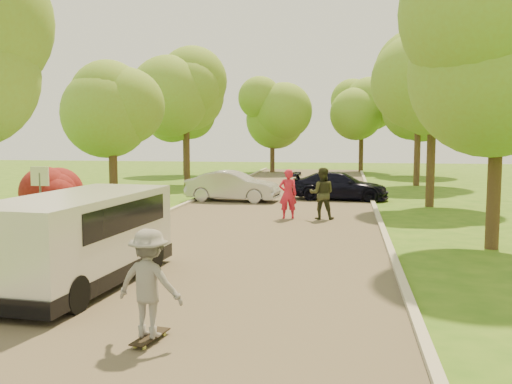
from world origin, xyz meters
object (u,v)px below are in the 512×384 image
Objects in this scene: person_olive at (322,194)px; longboard at (150,337)px; dark_sedan at (340,186)px; skateboarder at (149,283)px; street_sign at (40,188)px; minivan at (80,238)px; person_striped at (288,194)px; silver_sedan at (233,186)px.

longboard is at bearing 81.02° from person_olive.
dark_sedan is 2.78× the size of skateboarder.
person_olive reaches higher than longboard.
street_sign reaches higher than dark_sedan.
skateboarder is (2.51, -2.88, -0.08)m from minivan.
silver_sedan is at bearing -72.46° from person_striped.
person_striped is (3.27, 9.80, -0.08)m from minivan.
street_sign is at bearing -39.91° from longboard.
silver_sedan is at bearing -71.50° from skateboarder.
dark_sedan is (8.37, 11.85, -0.91)m from street_sign.
skateboarder is at bearing -44.22° from minivan.
skateboarder is 12.89m from person_olive.
silver_sedan is (3.50, 10.50, -0.87)m from street_sign.
dark_sedan is 2.47× the size of person_striped.
dark_sedan is at bearing -119.88° from person_striped.
person_striped is (3.07, -4.99, 0.21)m from silver_sedan.
person_olive reaches higher than silver_sedan.
dark_sedan is at bearing -86.61° from skateboarder.
dark_sedan is at bearing 77.30° from minivan.
longboard is (5.81, -7.16, -1.47)m from street_sign.
minivan is 2.85× the size of person_striped.
skateboarder reaches higher than longboard.
person_olive reaches higher than person_striped.
minivan is 1.23× the size of silver_sedan.
minivan reaches higher than skateboarder.
dark_sedan is at bearing -86.61° from longboard.
minivan is at bearing -175.63° from silver_sedan.
silver_sedan is at bearing -49.00° from person_olive.
person_striped reaches higher than silver_sedan.
minivan is 3.82m from skateboarder.
street_sign is 11.10m from silver_sedan.
minivan is 3.92m from longboard.
silver_sedan is 6.55m from person_olive.
person_olive is at bearing 178.30° from dark_sedan.
silver_sedan is 5.87m from person_striped.
silver_sedan reaches higher than longboard.
person_striped is at bearing -82.39° from longboard.
street_sign is 9.61m from person_olive.
minivan is 2.75× the size of person_olive.
street_sign is 1.34× the size of skateboarder.
dark_sedan is 19.19m from skateboarder.
person_striped is at bearing 39.98° from street_sign.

